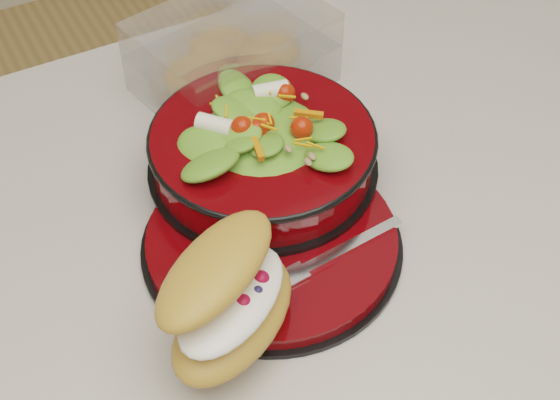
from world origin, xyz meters
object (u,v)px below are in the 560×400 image
pastry_box (233,56)px  salad_bowl (262,143)px  fork (334,254)px  croissant (229,297)px  island_counter (354,383)px  dinner_plate (273,240)px

pastry_box → salad_bowl: bearing=-117.5°
fork → croissant: bearing=97.3°
island_counter → fork: fork is taller
salad_bowl → pastry_box: (0.05, 0.17, -0.01)m
croissant → pastry_box: 0.37m
croissant → fork: (0.12, 0.03, -0.04)m
salad_bowl → croissant: 0.20m
fork → pastry_box: pastry_box is taller
fork → pastry_box: 0.31m
dinner_plate → salad_bowl: bearing=68.7°
dinner_plate → pastry_box: size_ratio=1.09×
fork → salad_bowl: bearing=-2.6°
dinner_plate → salad_bowl: 0.10m
dinner_plate → fork: size_ratio=1.73×
island_counter → salad_bowl: bearing=156.3°
pastry_box → island_counter: bearing=-83.4°
island_counter → fork: (-0.11, -0.09, 0.47)m
dinner_plate → pastry_box: 0.27m
dinner_plate → fork: 0.07m
dinner_plate → island_counter: bearing=12.3°
croissant → fork: croissant is taller
dinner_plate → pastry_box: (0.08, 0.25, 0.03)m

